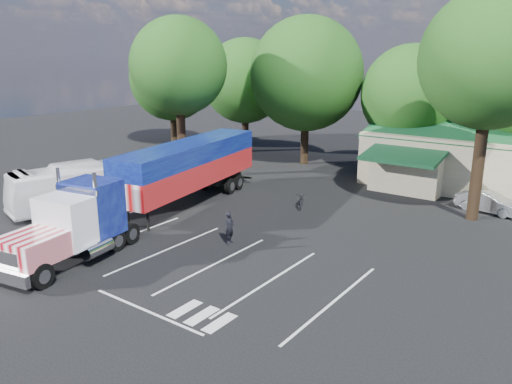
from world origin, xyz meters
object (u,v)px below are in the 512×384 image
Objects in this scene: semi_truck at (165,177)px; tour_bus at (95,184)px; bicycle at (301,200)px; woman at (230,228)px; silver_sedan at (489,202)px.

tour_bus is at bearing -177.51° from semi_truck.
semi_truck is at bearing 28.00° from tour_bus.
semi_truck is 8.97m from bicycle.
tour_bus is (-11.20, -7.70, 0.99)m from bicycle.
woman reaches higher than silver_sedan.
bicycle is 11.88m from silver_sedan.
tour_bus reaches higher than bicycle.
woman is 7.81m from bicycle.
silver_sedan is at bearing -39.81° from woman.
semi_truck is 10.72× the size of bicycle.
tour_bus is at bearing 85.33° from woman.
semi_truck reaches higher than bicycle.
woman is at bearing -22.10° from semi_truck.
woman is 11.46m from tour_bus.
silver_sedan is (10.20, 6.09, 0.14)m from bicycle.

